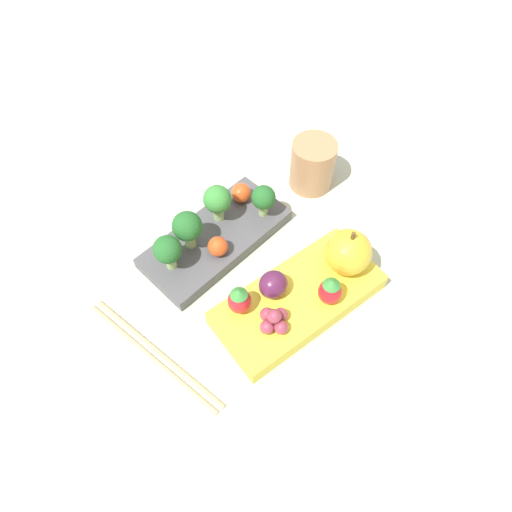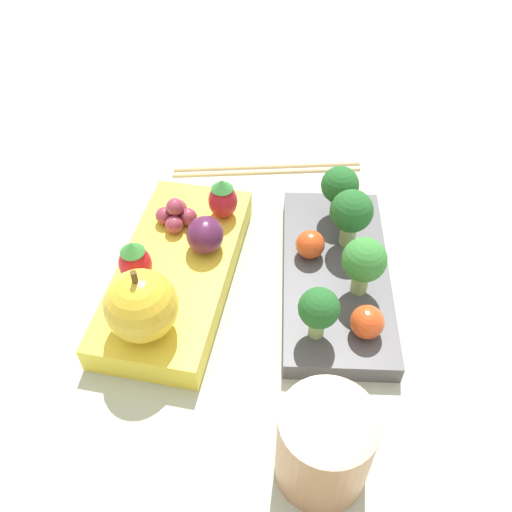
% 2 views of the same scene
% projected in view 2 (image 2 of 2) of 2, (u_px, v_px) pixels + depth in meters
% --- Properties ---
extents(ground_plane, '(4.00, 4.00, 0.00)m').
position_uv_depth(ground_plane, '(256.00, 286.00, 0.52)').
color(ground_plane, '#ADB7A3').
extents(bento_box_savoury, '(0.21, 0.10, 0.02)m').
position_uv_depth(bento_box_savoury, '(335.00, 276.00, 0.52)').
color(bento_box_savoury, '#4C4C51').
rests_on(bento_box_savoury, ground_plane).
extents(bento_box_fruit, '(0.22, 0.12, 0.03)m').
position_uv_depth(bento_box_fruit, '(176.00, 275.00, 0.52)').
color(bento_box_fruit, yellow).
rests_on(bento_box_fruit, ground_plane).
extents(broccoli_floret_0, '(0.04, 0.04, 0.06)m').
position_uv_depth(broccoli_floret_0, '(364.00, 262.00, 0.47)').
color(broccoli_floret_0, '#93B770').
rests_on(broccoli_floret_0, bento_box_savoury).
extents(broccoli_floret_1, '(0.04, 0.04, 0.05)m').
position_uv_depth(broccoli_floret_1, '(340.00, 187.00, 0.54)').
color(broccoli_floret_1, '#93B770').
rests_on(broccoli_floret_1, bento_box_savoury).
extents(broccoli_floret_2, '(0.04, 0.04, 0.06)m').
position_uv_depth(broccoli_floret_2, '(351.00, 213.00, 0.51)').
color(broccoli_floret_2, '#93B770').
rests_on(broccoli_floret_2, bento_box_savoury).
extents(broccoli_floret_3, '(0.03, 0.03, 0.05)m').
position_uv_depth(broccoli_floret_3, '(319.00, 310.00, 0.44)').
color(broccoli_floret_3, '#93B770').
rests_on(broccoli_floret_3, bento_box_savoury).
extents(cherry_tomato_0, '(0.03, 0.03, 0.03)m').
position_uv_depth(cherry_tomato_0, '(310.00, 244.00, 0.52)').
color(cherry_tomato_0, '#DB4C1E').
rests_on(cherry_tomato_0, bento_box_savoury).
extents(cherry_tomato_1, '(0.03, 0.03, 0.03)m').
position_uv_depth(cherry_tomato_1, '(367.00, 322.00, 0.46)').
color(cherry_tomato_1, '#DB4C1E').
rests_on(cherry_tomato_1, bento_box_savoury).
extents(apple, '(0.06, 0.06, 0.07)m').
position_uv_depth(apple, '(141.00, 306.00, 0.44)').
color(apple, gold).
rests_on(apple, bento_box_fruit).
extents(strawberry_0, '(0.03, 0.03, 0.04)m').
position_uv_depth(strawberry_0, '(223.00, 199.00, 0.54)').
color(strawberry_0, red).
rests_on(strawberry_0, bento_box_fruit).
extents(strawberry_1, '(0.03, 0.03, 0.04)m').
position_uv_depth(strawberry_1, '(135.00, 262.00, 0.48)').
color(strawberry_1, red).
rests_on(strawberry_1, bento_box_fruit).
extents(plum, '(0.04, 0.03, 0.03)m').
position_uv_depth(plum, '(205.00, 235.00, 0.51)').
color(plum, '#511E42').
rests_on(plum, bento_box_fruit).
extents(grape_cluster, '(0.04, 0.04, 0.03)m').
position_uv_depth(grape_cluster, '(176.00, 214.00, 0.53)').
color(grape_cluster, '#93384C').
rests_on(grape_cluster, bento_box_fruit).
extents(drinking_cup, '(0.06, 0.06, 0.08)m').
position_uv_depth(drinking_cup, '(324.00, 446.00, 0.38)').
color(drinking_cup, tan).
rests_on(drinking_cup, ground_plane).
extents(chopsticks_pair, '(0.04, 0.21, 0.01)m').
position_uv_depth(chopsticks_pair, '(266.00, 168.00, 0.64)').
color(chopsticks_pair, tan).
rests_on(chopsticks_pair, ground_plane).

